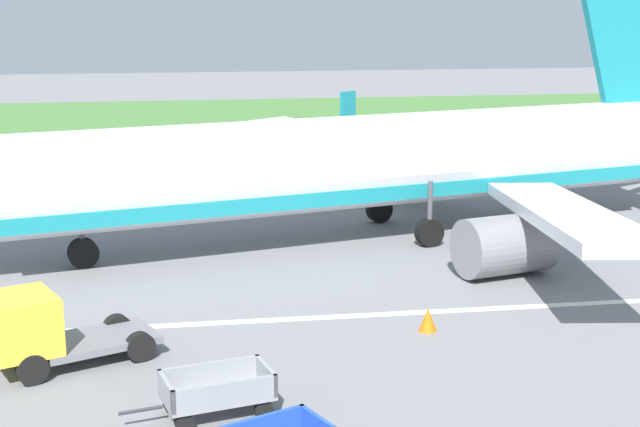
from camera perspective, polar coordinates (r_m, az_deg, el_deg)
name	(u,v)px	position (r m, az deg, el deg)	size (l,w,h in m)	color
grass_strip	(214,119)	(76.11, -6.48, 5.78)	(220.00, 28.00, 0.06)	#477A38
apron_stripe	(288,319)	(28.54, -1.98, -6.47)	(120.00, 0.36, 0.01)	silver
airplane	(372,163)	(37.55, 3.18, 3.08)	(37.25, 30.17, 11.34)	silver
baggage_cart_fourth_in_row	(217,391)	(22.23, -6.31, -10.72)	(3.62, 1.95, 1.07)	gray
service_truck_beside_carts	(40,329)	(25.56, -16.70, -6.79)	(4.77, 3.49, 2.10)	slate
traffic_cone_near_plane	(428,320)	(27.64, 6.60, -6.45)	(0.53, 0.53, 0.70)	orange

